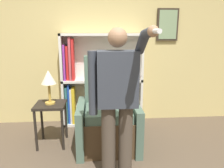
{
  "coord_description": "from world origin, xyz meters",
  "views": [
    {
      "loc": [
        0.07,
        -1.87,
        1.62
      ],
      "look_at": [
        0.26,
        0.63,
        1.02
      ],
      "focal_mm": 35.0,
      "sensor_mm": 36.0,
      "label": 1
    }
  ],
  "objects_px": {
    "armchair": "(108,119)",
    "person_standing": "(117,99)",
    "table_lamp": "(49,79)",
    "side_table": "(51,112)",
    "bookcase": "(94,81)"
  },
  "relations": [
    {
      "from": "armchair",
      "to": "table_lamp",
      "type": "xyz_separation_m",
      "value": [
        -0.82,
        0.08,
        0.58
      ]
    },
    {
      "from": "bookcase",
      "to": "armchair",
      "type": "xyz_separation_m",
      "value": [
        0.2,
        -0.8,
        -0.38
      ]
    },
    {
      "from": "armchair",
      "to": "side_table",
      "type": "xyz_separation_m",
      "value": [
        -0.82,
        0.08,
        0.1
      ]
    },
    {
      "from": "person_standing",
      "to": "table_lamp",
      "type": "distance_m",
      "value": 1.24
    },
    {
      "from": "person_standing",
      "to": "table_lamp",
      "type": "bearing_deg",
      "value": 134.3
    },
    {
      "from": "armchair",
      "to": "side_table",
      "type": "distance_m",
      "value": 0.83
    },
    {
      "from": "bookcase",
      "to": "person_standing",
      "type": "height_order",
      "value": "person_standing"
    },
    {
      "from": "armchair",
      "to": "person_standing",
      "type": "xyz_separation_m",
      "value": [
        0.05,
        -0.81,
        0.55
      ]
    },
    {
      "from": "bookcase",
      "to": "table_lamp",
      "type": "relative_size",
      "value": 3.31
    },
    {
      "from": "side_table",
      "to": "bookcase",
      "type": "bearing_deg",
      "value": 49.75
    },
    {
      "from": "person_standing",
      "to": "table_lamp",
      "type": "relative_size",
      "value": 3.46
    },
    {
      "from": "table_lamp",
      "to": "bookcase",
      "type": "bearing_deg",
      "value": 49.75
    },
    {
      "from": "bookcase",
      "to": "person_standing",
      "type": "bearing_deg",
      "value": -81.2
    },
    {
      "from": "armchair",
      "to": "table_lamp",
      "type": "relative_size",
      "value": 2.66
    },
    {
      "from": "person_standing",
      "to": "side_table",
      "type": "distance_m",
      "value": 1.32
    }
  ]
}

